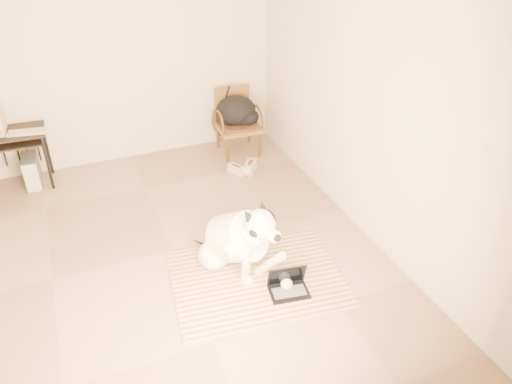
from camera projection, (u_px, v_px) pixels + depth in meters
floor at (172, 250)px, 5.13m from camera, size 4.50×4.50×0.00m
wall_back at (118, 59)px, 6.19m from camera, size 4.50×0.00×4.50m
wall_front at (255, 295)px, 2.65m from camera, size 4.50×0.00×4.50m
wall_right at (353, 99)px, 5.07m from camera, size 0.00×4.50×4.50m
rug at (257, 278)px, 4.75m from camera, size 1.73×1.40×0.02m
dog at (237, 240)px, 4.70m from camera, size 0.73×1.07×0.89m
laptop at (288, 285)px, 4.57m from camera, size 0.39×0.31×0.25m
computer_desk at (7, 141)px, 5.88m from camera, size 0.89×0.52×0.73m
desk_keyboard at (27, 132)px, 5.82m from camera, size 0.44×0.22×0.03m
pc_tower at (32, 171)px, 6.14m from camera, size 0.19×0.42×0.39m
rattan_chair at (237, 122)px, 6.83m from camera, size 0.59×0.57×0.85m
backpack at (238, 112)px, 6.74m from camera, size 0.57×0.45×0.41m
sneaker_left at (237, 170)px, 6.49m from camera, size 0.22×0.29×0.09m
sneaker_right at (250, 167)px, 6.52m from camera, size 0.29×0.34×0.11m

